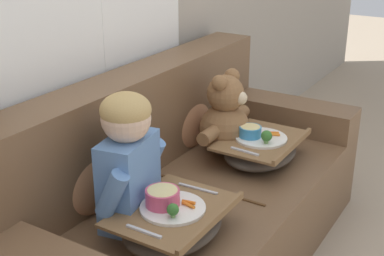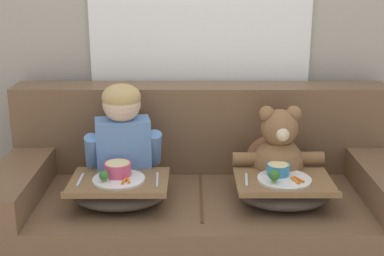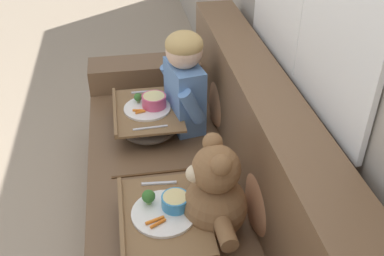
# 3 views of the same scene
# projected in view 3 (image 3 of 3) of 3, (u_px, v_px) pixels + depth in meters

# --- Properties ---
(ground_plane) EXTENTS (14.00, 14.00, 0.00)m
(ground_plane) POSITION_uv_depth(u_px,v_px,m) (185.00, 232.00, 2.33)
(ground_plane) COLOR tan
(couch) EXTENTS (1.96, 0.89, 0.88)m
(couch) POSITION_uv_depth(u_px,v_px,m) (198.00, 185.00, 2.16)
(couch) COLOR brown
(couch) RESTS_ON ground_plane
(throw_pillow_behind_child) EXTENTS (0.35, 0.17, 0.37)m
(throw_pillow_behind_child) POSITION_uv_depth(u_px,v_px,m) (222.00, 94.00, 2.35)
(throw_pillow_behind_child) COLOR #B2754C
(throw_pillow_behind_child) RESTS_ON couch
(throw_pillow_behind_teddy) EXTENTS (0.35, 0.17, 0.36)m
(throw_pillow_behind_teddy) POSITION_uv_depth(u_px,v_px,m) (266.00, 192.00, 1.73)
(throw_pillow_behind_teddy) COLOR #B2754C
(throw_pillow_behind_teddy) RESTS_ON couch
(child_figure) EXTENTS (0.39, 0.21, 0.53)m
(child_figure) POSITION_uv_depth(u_px,v_px,m) (184.00, 77.00, 2.25)
(child_figure) COLOR #5B84BC
(child_figure) RESTS_ON couch
(teddy_bear) EXTENTS (0.45, 0.31, 0.42)m
(teddy_bear) POSITION_uv_depth(u_px,v_px,m) (214.00, 196.00, 1.69)
(teddy_bear) COLOR brown
(teddy_bear) RESTS_ON couch
(lap_tray_child) EXTENTS (0.45, 0.35, 0.19)m
(lap_tray_child) POSITION_uv_depth(u_px,v_px,m) (148.00, 117.00, 2.35)
(lap_tray_child) COLOR #473D33
(lap_tray_child) RESTS_ON child_figure
(lap_tray_teddy) EXTENTS (0.45, 0.34, 0.19)m
(lap_tray_teddy) POSITION_uv_depth(u_px,v_px,m) (164.00, 223.00, 1.73)
(lap_tray_teddy) COLOR #473D33
(lap_tray_teddy) RESTS_ON teddy_bear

